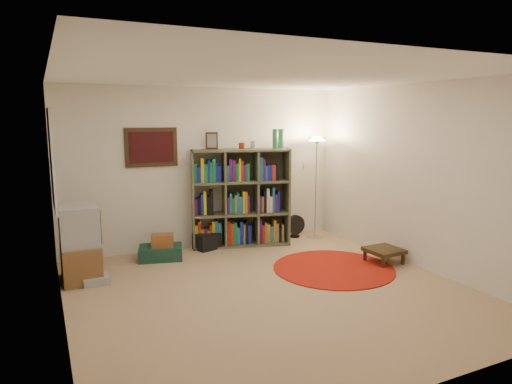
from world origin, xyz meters
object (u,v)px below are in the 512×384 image
(bookshelf, at_px, (239,199))
(tv_stand, at_px, (80,244))
(floor_fan, at_px, (295,226))
(side_table, at_px, (384,251))
(floor_lamp, at_px, (317,154))
(suitcase, at_px, (161,253))

(bookshelf, height_order, tv_stand, bookshelf)
(floor_fan, height_order, tv_stand, tv_stand)
(bookshelf, relative_size, tv_stand, 1.94)
(tv_stand, relative_size, side_table, 2.00)
(bookshelf, distance_m, side_table, 2.36)
(floor_fan, relative_size, tv_stand, 0.40)
(tv_stand, bearing_deg, floor_fan, 9.80)
(floor_lamp, xyz_separation_m, side_table, (0.13, -1.59, -1.25))
(bookshelf, distance_m, floor_fan, 1.19)
(bookshelf, height_order, floor_fan, bookshelf)
(floor_fan, distance_m, suitcase, 2.41)
(suitcase, bearing_deg, bookshelf, 24.46)
(tv_stand, xyz_separation_m, side_table, (3.92, -1.13, -0.28))
(bookshelf, height_order, side_table, bookshelf)
(floor_fan, height_order, side_table, floor_fan)
(floor_lamp, xyz_separation_m, floor_fan, (-0.30, 0.16, -1.23))
(side_table, bearing_deg, floor_fan, 103.57)
(floor_fan, bearing_deg, bookshelf, -179.45)
(floor_fan, bearing_deg, suitcase, -174.28)
(floor_fan, bearing_deg, side_table, -76.19)
(bookshelf, relative_size, floor_lamp, 1.08)
(tv_stand, height_order, side_table, tv_stand)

